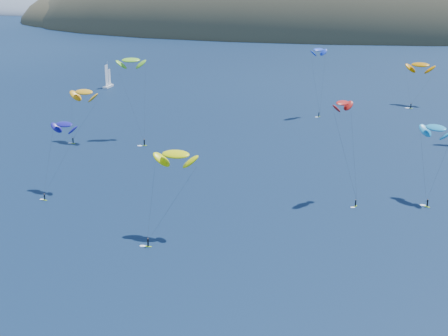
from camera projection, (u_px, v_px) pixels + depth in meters
The scene contains 10 objects.
island at pixel (353, 38), 598.54m from camera, with size 730.00×300.00×210.00m.
sailboat at pixel (108, 85), 295.00m from camera, with size 9.78×8.51×12.34m.
kitesurfer_1 at pixel (84, 92), 200.23m from camera, with size 11.21×9.08×18.90m.
kitesurfer_2 at pixel (176, 154), 128.94m from camera, with size 9.41×11.30×19.90m.
kitesurfer_3 at pixel (131, 60), 202.51m from camera, with size 12.83×15.08×28.03m.
kitesurfer_4 at pixel (319, 50), 232.06m from camera, with size 7.79×8.02×27.14m.
kitesurfer_5 at pixel (436, 128), 149.08m from camera, with size 8.89×12.28×20.01m.
kitesurfer_9 at pixel (343, 103), 147.23m from camera, with size 8.09×10.09×25.55m.
kitesurfer_10 at pixel (64, 124), 155.94m from camera, with size 8.27×12.98×18.89m.
kitesurfer_11 at pixel (420, 65), 254.45m from camera, with size 12.44×14.45×19.47m.
Camera 1 is at (24.97, -57.98, 54.21)m, focal length 50.00 mm.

